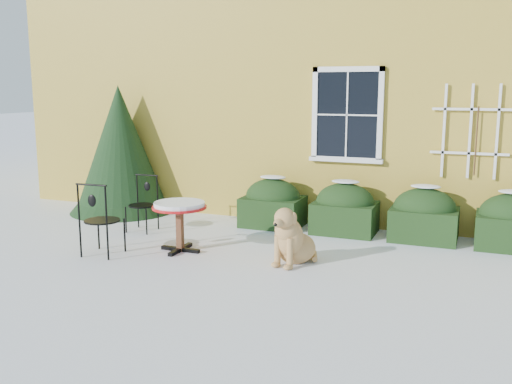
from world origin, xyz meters
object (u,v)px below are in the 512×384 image
at_px(evergreen_shrub, 121,161).
at_px(patio_chair_far, 143,203).
at_px(bistro_table, 179,210).
at_px(dog, 291,240).
at_px(patio_chair_near, 100,219).

xyz_separation_m(evergreen_shrub, patio_chair_far, (1.26, -1.20, -0.52)).
height_order(bistro_table, dog, dog).
relative_size(evergreen_shrub, bistro_table, 3.05).
bearing_deg(patio_chair_far, bistro_table, -38.37).
bearing_deg(patio_chair_near, evergreen_shrub, -64.31).
xyz_separation_m(evergreen_shrub, patio_chair_near, (1.51, -2.71, -0.45)).
relative_size(bistro_table, patio_chair_far, 0.85).
distance_m(bistro_table, patio_chair_near, 1.16).
height_order(evergreen_shrub, patio_chair_far, evergreen_shrub).
relative_size(evergreen_shrub, dog, 2.74).
relative_size(evergreen_shrub, patio_chair_near, 2.27).
distance_m(patio_chair_near, dog, 2.81).
xyz_separation_m(patio_chair_near, patio_chair_far, (-0.25, 1.51, -0.07)).
xyz_separation_m(bistro_table, patio_chair_near, (-0.97, -0.62, -0.08)).
bearing_deg(dog, patio_chair_far, 176.22).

